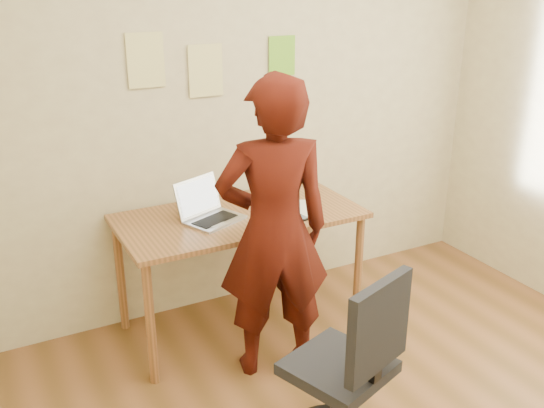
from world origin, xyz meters
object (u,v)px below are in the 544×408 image
laptop (208,211)px  office_chair (349,379)px  desk (240,228)px  person (274,231)px  phone (298,217)px

laptop → office_chair: size_ratio=0.43×
desk → person: size_ratio=0.86×
desk → laptop: bearing=176.9°
desk → laptop: size_ratio=3.58×
desk → phone: phone is taller
phone → desk: bearing=131.9°
desk → laptop: 0.23m
phone → person: bearing=-149.8°
laptop → person: (0.17, -0.47, 0.02)m
phone → person: size_ratio=0.08×
desk → person: (-0.02, -0.46, 0.16)m
laptop → office_chair: bearing=-105.1°
laptop → desk: bearing=-25.8°
office_chair → laptop: bearing=78.3°
desk → person: 0.49m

